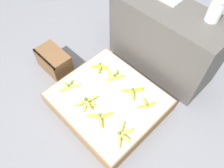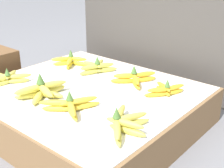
{
  "view_description": "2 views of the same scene",
  "coord_description": "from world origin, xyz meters",
  "px_view_note": "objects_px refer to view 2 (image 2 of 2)",
  "views": [
    {
      "loc": [
        0.84,
        -0.77,
        2.0
      ],
      "look_at": [
        -0.08,
        0.13,
        0.2
      ],
      "focal_mm": 35.0,
      "sensor_mm": 36.0,
      "label": 1
    },
    {
      "loc": [
        0.99,
        -0.98,
        0.78
      ],
      "look_at": [
        0.13,
        0.04,
        0.23
      ],
      "focal_mm": 50.0,
      "sensor_mm": 36.0,
      "label": 2
    }
  ],
  "objects_px": {
    "banana_bunch_middle_midright": "(135,78)",
    "banana_bunch_middle_right": "(165,90)",
    "banana_bunch_middle_left": "(70,61)",
    "banana_bunch_front_midright": "(71,105)",
    "banana_bunch_front_midleft": "(42,91)",
    "banana_bunch_front_right": "(123,123)",
    "banana_bunch_middle_midleft": "(97,67)",
    "banana_bunch_front_left": "(7,78)"
  },
  "relations": [
    {
      "from": "banana_bunch_middle_midleft",
      "to": "banana_bunch_middle_right",
      "type": "height_order",
      "value": "banana_bunch_middle_midleft"
    },
    {
      "from": "banana_bunch_front_midright",
      "to": "banana_bunch_middle_midleft",
      "type": "bearing_deg",
      "value": 120.14
    },
    {
      "from": "banana_bunch_middle_right",
      "to": "banana_bunch_middle_left",
      "type": "bearing_deg",
      "value": -179.97
    },
    {
      "from": "banana_bunch_front_left",
      "to": "banana_bunch_middle_midright",
      "type": "bearing_deg",
      "value": 39.21
    },
    {
      "from": "banana_bunch_front_left",
      "to": "banana_bunch_front_midright",
      "type": "relative_size",
      "value": 1.02
    },
    {
      "from": "banana_bunch_front_right",
      "to": "banana_bunch_middle_midright",
      "type": "distance_m",
      "value": 0.46
    },
    {
      "from": "banana_bunch_front_midleft",
      "to": "banana_bunch_middle_midright",
      "type": "xyz_separation_m",
      "value": [
        0.22,
        0.4,
        -0.0
      ]
    },
    {
      "from": "banana_bunch_middle_midright",
      "to": "banana_bunch_middle_right",
      "type": "bearing_deg",
      "value": -5.43
    },
    {
      "from": "banana_bunch_front_left",
      "to": "banana_bunch_front_right",
      "type": "height_order",
      "value": "banana_bunch_front_right"
    },
    {
      "from": "banana_bunch_front_right",
      "to": "banana_bunch_middle_midleft",
      "type": "height_order",
      "value": "banana_bunch_middle_midleft"
    },
    {
      "from": "banana_bunch_front_midleft",
      "to": "banana_bunch_middle_right",
      "type": "height_order",
      "value": "banana_bunch_front_midleft"
    },
    {
      "from": "banana_bunch_middle_midright",
      "to": "banana_bunch_middle_right",
      "type": "distance_m",
      "value": 0.19
    },
    {
      "from": "banana_bunch_front_left",
      "to": "banana_bunch_front_midright",
      "type": "distance_m",
      "value": 0.48
    },
    {
      "from": "banana_bunch_middle_left",
      "to": "banana_bunch_middle_midright",
      "type": "bearing_deg",
      "value": 2.27
    },
    {
      "from": "banana_bunch_middle_right",
      "to": "banana_bunch_front_right",
      "type": "bearing_deg",
      "value": -82.63
    },
    {
      "from": "banana_bunch_middle_right",
      "to": "banana_bunch_middle_midleft",
      "type": "bearing_deg",
      "value": 177.63
    },
    {
      "from": "banana_bunch_middle_right",
      "to": "banana_bunch_middle_midright",
      "type": "bearing_deg",
      "value": 174.57
    },
    {
      "from": "banana_bunch_front_midright",
      "to": "banana_bunch_middle_midleft",
      "type": "xyz_separation_m",
      "value": [
        -0.24,
        0.42,
        0.0
      ]
    },
    {
      "from": "banana_bunch_front_left",
      "to": "banana_bunch_middle_midright",
      "type": "distance_m",
      "value": 0.65
    },
    {
      "from": "banana_bunch_front_midleft",
      "to": "banana_bunch_middle_midleft",
      "type": "distance_m",
      "value": 0.41
    },
    {
      "from": "banana_bunch_middle_midright",
      "to": "banana_bunch_middle_midleft",
      "type": "bearing_deg",
      "value": 179.82
    },
    {
      "from": "banana_bunch_middle_midright",
      "to": "banana_bunch_front_right",
      "type": "bearing_deg",
      "value": -59.01
    },
    {
      "from": "banana_bunch_front_midleft",
      "to": "banana_bunch_middle_left",
      "type": "height_order",
      "value": "banana_bunch_front_midleft"
    },
    {
      "from": "banana_bunch_front_right",
      "to": "banana_bunch_middle_right",
      "type": "height_order",
      "value": "banana_bunch_front_right"
    },
    {
      "from": "banana_bunch_middle_left",
      "to": "banana_bunch_middle_midright",
      "type": "height_order",
      "value": "banana_bunch_middle_midright"
    },
    {
      "from": "banana_bunch_front_right",
      "to": "banana_bunch_middle_midleft",
      "type": "xyz_separation_m",
      "value": [
        -0.5,
        0.39,
        0.0
      ]
    },
    {
      "from": "banana_bunch_front_right",
      "to": "banana_bunch_front_midleft",
      "type": "bearing_deg",
      "value": -178.53
    },
    {
      "from": "banana_bunch_front_left",
      "to": "banana_bunch_front_midleft",
      "type": "height_order",
      "value": "banana_bunch_front_midleft"
    },
    {
      "from": "banana_bunch_front_midleft",
      "to": "banana_bunch_middle_midleft",
      "type": "xyz_separation_m",
      "value": [
        -0.04,
        0.41,
        -0.0
      ]
    },
    {
      "from": "banana_bunch_middle_left",
      "to": "banana_bunch_front_left",
      "type": "bearing_deg",
      "value": -96.22
    },
    {
      "from": "banana_bunch_middle_midleft",
      "to": "banana_bunch_middle_right",
      "type": "distance_m",
      "value": 0.45
    },
    {
      "from": "banana_bunch_middle_left",
      "to": "banana_bunch_front_right",
      "type": "bearing_deg",
      "value": -28.39
    },
    {
      "from": "banana_bunch_front_midright",
      "to": "banana_bunch_middle_midright",
      "type": "height_order",
      "value": "banana_bunch_middle_midright"
    },
    {
      "from": "banana_bunch_front_midright",
      "to": "banana_bunch_front_right",
      "type": "distance_m",
      "value": 0.26
    },
    {
      "from": "banana_bunch_front_left",
      "to": "banana_bunch_front_midright",
      "type": "bearing_deg",
      "value": -1.16
    },
    {
      "from": "banana_bunch_middle_midleft",
      "to": "banana_bunch_middle_midright",
      "type": "xyz_separation_m",
      "value": [
        0.26,
        -0.0,
        0.0
      ]
    },
    {
      "from": "banana_bunch_front_midleft",
      "to": "banana_bunch_front_midright",
      "type": "xyz_separation_m",
      "value": [
        0.2,
        -0.01,
        -0.0
      ]
    },
    {
      "from": "banana_bunch_front_midleft",
      "to": "banana_bunch_middle_midleft",
      "type": "height_order",
      "value": "banana_bunch_front_midleft"
    },
    {
      "from": "banana_bunch_front_right",
      "to": "banana_bunch_middle_right",
      "type": "distance_m",
      "value": 0.38
    },
    {
      "from": "banana_bunch_middle_midright",
      "to": "banana_bunch_front_midright",
      "type": "bearing_deg",
      "value": -92.76
    },
    {
      "from": "banana_bunch_middle_right",
      "to": "banana_bunch_front_left",
      "type": "bearing_deg",
      "value": -150.43
    },
    {
      "from": "banana_bunch_middle_right",
      "to": "banana_bunch_front_midleft",
      "type": "bearing_deg",
      "value": -136.72
    }
  ]
}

